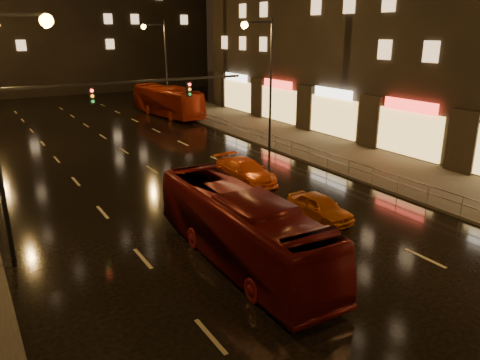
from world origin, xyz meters
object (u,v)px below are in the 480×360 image
object	(u,v)px
taxi_near	(320,207)
taxi_far	(245,171)
bus_red	(240,227)
bus_curb	(167,101)

from	to	relation	value
taxi_near	taxi_far	world-z (taller)	taxi_far
taxi_far	bus_red	bearing A→B (deg)	-126.57
taxi_near	taxi_far	distance (m)	6.99
bus_red	bus_curb	bearing A→B (deg)	73.36
taxi_near	taxi_far	bearing A→B (deg)	86.52
bus_red	taxi_near	distance (m)	6.00
bus_curb	bus_red	bearing A→B (deg)	-113.35
bus_curb	taxi_near	size ratio (longest dim) A/B	3.11
bus_curb	taxi_near	bearing A→B (deg)	-104.54
taxi_near	bus_red	bearing A→B (deg)	-166.06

